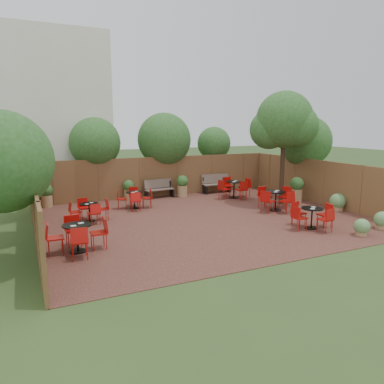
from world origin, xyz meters
name	(u,v)px	position (x,y,z in m)	size (l,w,h in m)	color
ground	(205,219)	(0.00, 0.00, 0.00)	(80.00, 80.00, 0.00)	#354F23
courtyard_paving	(205,219)	(0.00, 0.00, 0.01)	(12.00, 10.00, 0.02)	#3E1F19
fence_back	(160,177)	(0.00, 5.00, 1.00)	(12.00, 0.08, 2.00)	brown
fence_left	(34,209)	(-6.00, 0.00, 1.00)	(0.08, 10.00, 2.00)	brown
fence_right	(324,183)	(6.00, 0.00, 1.00)	(0.08, 10.00, 2.00)	brown
neighbour_building	(55,116)	(-4.50, 8.00, 4.00)	(5.00, 4.00, 8.00)	silver
overhang_foliage	(147,145)	(-1.33, 2.83, 2.72)	(15.80, 10.69, 2.73)	#23531A
courtyard_tree	(284,123)	(4.39, 0.95, 3.64)	(2.68, 2.58, 5.03)	black
park_bench_left	(159,188)	(-0.19, 4.62, 0.48)	(1.50, 0.61, 0.90)	brown
park_bench_right	(216,183)	(3.04, 4.63, 0.52)	(1.59, 0.54, 0.98)	brown
bistro_tables	(200,205)	(-0.01, 0.41, 0.47)	(9.98, 7.41, 0.94)	black
planters	(182,189)	(0.51, 3.37, 0.60)	(11.25, 4.33, 1.16)	#98744C
low_shrubs	(354,212)	(5.02, -2.62, 0.33)	(2.62, 3.57, 0.72)	#98744C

